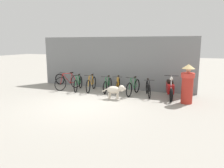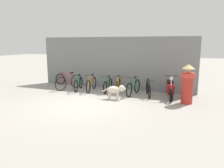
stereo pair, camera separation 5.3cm
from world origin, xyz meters
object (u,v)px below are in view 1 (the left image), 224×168
(bicycle_1, at_px, (78,84))
(bicycle_3, at_px, (108,85))
(bicycle_0, at_px, (69,82))
(bicycle_4, at_px, (118,86))
(bicycle_6, at_px, (148,89))
(motorcycle, at_px, (170,89))
(spare_tire_left, at_px, (60,79))
(bicycle_2, at_px, (91,84))
(bicycle_5, at_px, (133,87))
(stray_dog, at_px, (116,90))
(person_in_robes, at_px, (187,83))

(bicycle_1, height_order, bicycle_3, bicycle_1)
(bicycle_0, relative_size, bicycle_4, 1.01)
(bicycle_1, xyz_separation_m, bicycle_6, (3.58, 0.10, -0.01))
(bicycle_1, height_order, motorcycle, motorcycle)
(motorcycle, bearing_deg, spare_tire_left, -109.12)
(bicycle_0, bearing_deg, bicycle_6, 110.70)
(bicycle_2, xyz_separation_m, spare_tire_left, (-2.46, 0.84, -0.03))
(bicycle_5, height_order, spare_tire_left, bicycle_5)
(bicycle_4, xyz_separation_m, bicycle_6, (1.49, -0.08, -0.02))
(bicycle_3, height_order, bicycle_5, bicycle_5)
(stray_dog, xyz_separation_m, spare_tire_left, (-4.18, 1.93, -0.09))
(bicycle_4, distance_m, spare_tire_left, 3.95)
(bicycle_1, bearing_deg, motorcycle, 75.16)
(bicycle_6, xyz_separation_m, spare_tire_left, (-5.36, 0.86, -0.01))
(bicycle_1, xyz_separation_m, motorcycle, (4.55, 0.12, 0.08))
(bicycle_6, xyz_separation_m, motorcycle, (0.96, 0.02, 0.09))
(bicycle_3, distance_m, bicycle_6, 2.07)
(stray_dog, bearing_deg, bicycle_4, 98.64)
(person_in_robes, bearing_deg, bicycle_3, -54.28)
(bicycle_1, bearing_deg, spare_tire_left, -134.77)
(bicycle_3, xyz_separation_m, stray_dog, (0.88, -1.22, 0.08))
(bicycle_0, distance_m, person_in_robes, 5.92)
(bicycle_2, distance_m, bicycle_5, 2.20)
(bicycle_1, bearing_deg, bicycle_0, -109.63)
(bicycle_0, relative_size, bicycle_5, 0.98)
(bicycle_2, height_order, bicycle_6, bicycle_2)
(bicycle_6, bearing_deg, bicycle_2, -109.12)
(motorcycle, relative_size, spare_tire_left, 2.99)
(bicycle_1, distance_m, bicycle_6, 3.58)
(bicycle_6, distance_m, spare_tire_left, 5.43)
(bicycle_0, bearing_deg, bicycle_5, 110.67)
(bicycle_3, bearing_deg, bicycle_5, 75.24)
(bicycle_0, distance_m, motorcycle, 5.14)
(bicycle_0, relative_size, bicycle_3, 1.03)
(bicycle_2, distance_m, motorcycle, 3.87)
(bicycle_0, height_order, bicycle_4, bicycle_0)
(bicycle_3, height_order, person_in_robes, person_in_robes)
(bicycle_0, bearing_deg, spare_tire_left, -108.26)
(stray_dog, height_order, spare_tire_left, spare_tire_left)
(bicycle_0, height_order, bicycle_1, bicycle_0)
(bicycle_0, xyz_separation_m, bicycle_3, (2.11, 0.22, -0.05))
(motorcycle, xyz_separation_m, person_in_robes, (0.74, -0.65, 0.40))
(bicycle_0, distance_m, bicycle_5, 3.48)
(bicycle_1, distance_m, stray_dog, 2.59)
(bicycle_0, height_order, bicycle_6, bicycle_0)
(bicycle_2, xyz_separation_m, bicycle_6, (2.90, -0.02, -0.02))
(bicycle_3, bearing_deg, bicycle_4, 75.03)
(bicycle_1, height_order, bicycle_6, bicycle_1)
(bicycle_3, relative_size, motorcycle, 0.82)
(motorcycle, height_order, spare_tire_left, motorcycle)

